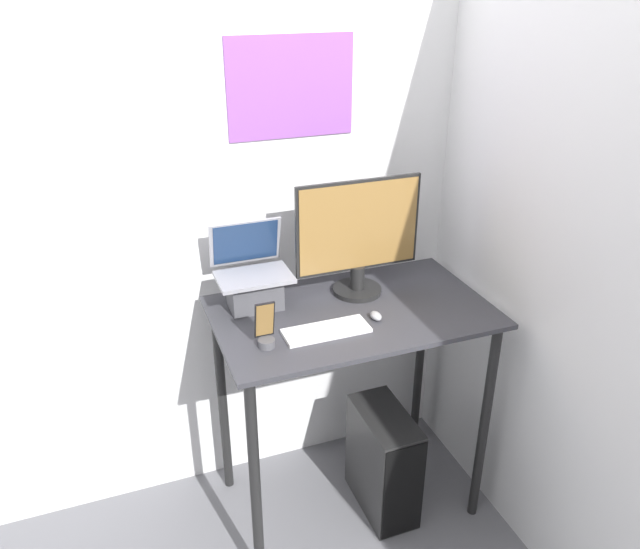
% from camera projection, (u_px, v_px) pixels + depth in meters
% --- Properties ---
extents(wall_back, '(6.00, 0.06, 2.60)m').
position_uv_depth(wall_back, '(316.00, 205.00, 2.69)').
color(wall_back, silver).
rests_on(wall_back, ground_plane).
extents(wall_side_right, '(0.05, 6.00, 2.60)m').
position_uv_depth(wall_side_right, '(550.00, 250.00, 2.26)').
color(wall_side_right, silver).
rests_on(wall_side_right, ground_plane).
extents(desk, '(1.09, 0.66, 1.00)m').
position_uv_depth(desk, '(351.00, 346.00, 2.55)').
color(desk, '#333338').
rests_on(desk, ground_plane).
extents(laptop, '(0.29, 0.24, 0.33)m').
position_uv_depth(laptop, '(253.00, 283.00, 2.46)').
color(laptop, '#4C4C51').
rests_on(laptop, desk).
extents(monitor, '(0.53, 0.20, 0.49)m').
position_uv_depth(monitor, '(358.00, 240.00, 2.51)').
color(monitor, black).
rests_on(monitor, desk).
extents(keyboard, '(0.32, 0.12, 0.02)m').
position_uv_depth(keyboard, '(326.00, 330.00, 2.31)').
color(keyboard, white).
rests_on(keyboard, desk).
extents(mouse, '(0.04, 0.06, 0.03)m').
position_uv_depth(mouse, '(376.00, 316.00, 2.40)').
color(mouse, '#99999E').
rests_on(mouse, desk).
extents(cell_phone, '(0.07, 0.07, 0.18)m').
position_uv_depth(cell_phone, '(266.00, 332.00, 2.21)').
color(cell_phone, '#4C4C51').
rests_on(cell_phone, desk).
extents(computer_tower, '(0.20, 0.40, 0.50)m').
position_uv_depth(computer_tower, '(383.00, 461.00, 2.77)').
color(computer_tower, black).
rests_on(computer_tower, ground_plane).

